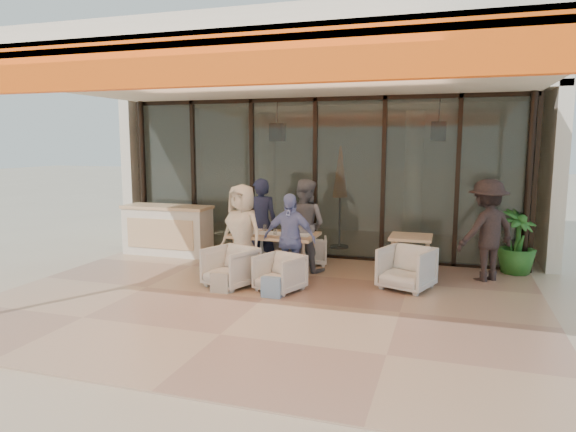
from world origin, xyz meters
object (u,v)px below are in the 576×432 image
Objects in this scene: chair_near_left at (230,265)px; diner_navy at (261,223)px; dining_table at (274,237)px; chair_near_right at (280,271)px; host_counter at (168,230)px; side_table at (411,242)px; diner_grey at (304,225)px; chair_far_right at (311,249)px; diner_periwinkle at (289,239)px; side_chair at (407,266)px; potted_palm at (517,242)px; standing_woman at (487,231)px; diner_cream at (242,232)px; chair_far_left at (270,244)px.

chair_near_left is 1.48m from diner_navy.
chair_near_right is at bearing -66.00° from dining_table.
side_table is (4.94, -0.34, 0.11)m from host_counter.
diner_grey reaches higher than host_counter.
chair_near_left is 1.11× the size of chair_near_right.
chair_far_right is at bearing 65.73° from dining_table.
diner_periwinkle is at bearing -23.06° from host_counter.
host_counter is at bearing -172.47° from side_chair.
potted_palm reaches higher than side_table.
chair_near_left is (2.22, -1.80, -0.17)m from host_counter.
side_table is at bearing 49.30° from chair_near_left.
standing_woman is (1.22, 0.19, 0.23)m from side_table.
standing_woman reaches higher than potted_palm.
side_table is 0.79m from side_chair.
chair_far_right is at bearing -45.07° from standing_woman.
dining_table is 0.63m from diner_periwinkle.
diner_grey is at bearing 179.91° from side_chair.
dining_table is 2.36m from side_table.
chair_near_right is at bearing -147.94° from potted_palm.
diner_grey is at bearing -166.34° from potted_palm.
diner_periwinkle is 1.30× the size of potted_palm.
diner_cream reaches higher than host_counter.
chair_far_left is at bearing -44.09° from standing_woman.
standing_woman reaches higher than diner_navy.
chair_near_right is at bearing 21.06° from chair_near_left.
side_table is at bearing 152.21° from chair_far_right.
side_table is (1.88, 0.96, -0.12)m from diner_periwinkle.
host_counter is 3.09× the size of chair_far_right.
potted_palm is at bearing 26.38° from diner_periwinkle.
diner_periwinkle is 2.03× the size of side_table.
chair_far_right is 0.36× the size of diner_navy.
side_chair is at bearing 173.20° from diner_grey.
diner_periwinkle reaches higher than chair_near_right.
side_table is at bearing 12.38° from dining_table.
side_chair is 1.61m from standing_woman.
dining_table is at bearing 87.63° from chair_near_left.
chair_far_left is 2.77m from side_table.
chair_far_right is 0.40× the size of diner_periwinkle.
chair_far_left is at bearing 170.88° from side_table.
diner_cream is (-0.84, 0.50, 0.49)m from chair_near_right.
dining_table is 1.09m from chair_near_left.
dining_table reaches higher than side_table.
potted_palm is at bearing 48.04° from chair_near_left.
diner_cream is at bearing -24.20° from standing_woman.
chair_near_left is 0.45× the size of diner_cream.
diner_periwinkle is 1.93m from side_chair.
diner_cream is at bearing -155.58° from side_chair.
diner_navy is at bearing -10.27° from host_counter.
standing_woman reaches higher than host_counter.
diner_cream is at bearing -132.26° from dining_table.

